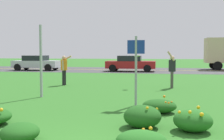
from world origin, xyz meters
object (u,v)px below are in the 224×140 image
(sign_post_by_roadside, at_px, (136,64))
(car_silver_center_left, at_px, (36,63))
(person_thrower_orange_shirt, at_px, (64,68))
(frisbee_lime, at_px, (137,56))
(sign_post_near_path, at_px, (41,61))
(car_red_center_right, at_px, (131,63))
(person_catcher_dark_shirt, at_px, (172,69))

(sign_post_by_roadside, relative_size, car_silver_center_left, 0.51)
(person_thrower_orange_shirt, relative_size, frisbee_lime, 5.67)
(sign_post_by_roadside, relative_size, frisbee_lime, 8.09)
(sign_post_near_path, xyz_separation_m, sign_post_by_roadside, (3.80, -1.13, -0.02))
(car_red_center_right, bearing_deg, sign_post_near_path, -96.66)
(person_thrower_orange_shirt, xyz_separation_m, person_catcher_dark_shirt, (5.62, -0.21, 0.02))
(sign_post_near_path, distance_m, person_thrower_orange_shirt, 4.01)
(car_silver_center_left, bearing_deg, sign_post_near_path, -64.22)
(sign_post_near_path, distance_m, car_silver_center_left, 17.17)
(frisbee_lime, bearing_deg, person_thrower_orange_shirt, 173.91)
(frisbee_lime, bearing_deg, car_red_center_right, 97.79)
(frisbee_lime, height_order, car_red_center_right, frisbee_lime)
(sign_post_by_roadside, bearing_deg, frisbee_lime, 94.54)
(car_silver_center_left, bearing_deg, frisbee_lime, -47.55)
(car_silver_center_left, distance_m, car_red_center_right, 9.26)
(person_thrower_orange_shirt, bearing_deg, car_red_center_right, 78.73)
(sign_post_near_path, xyz_separation_m, frisbee_lime, (3.43, 3.54, 0.16))
(sign_post_by_roadside, distance_m, car_red_center_right, 16.71)
(sign_post_by_roadside, distance_m, frisbee_lime, 4.69)
(sign_post_near_path, distance_m, person_catcher_dark_shirt, 6.37)
(person_thrower_orange_shirt, bearing_deg, person_catcher_dark_shirt, -2.14)
(person_thrower_orange_shirt, bearing_deg, sign_post_by_roadside, -49.88)
(person_thrower_orange_shirt, relative_size, person_catcher_dark_shirt, 0.87)
(sign_post_by_roadside, distance_m, person_catcher_dark_shirt, 5.07)
(sign_post_by_roadside, bearing_deg, person_thrower_orange_shirt, 130.12)
(car_silver_center_left, xyz_separation_m, car_red_center_right, (9.26, 0.00, 0.00))
(car_red_center_right, bearing_deg, person_catcher_dark_shirt, -74.13)
(person_thrower_orange_shirt, bearing_deg, car_silver_center_left, 121.26)
(frisbee_lime, bearing_deg, person_catcher_dark_shirt, 6.98)
(frisbee_lime, distance_m, car_red_center_right, 12.05)
(person_thrower_orange_shirt, relative_size, car_silver_center_left, 0.35)
(sign_post_by_roadside, bearing_deg, car_red_center_right, 96.88)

